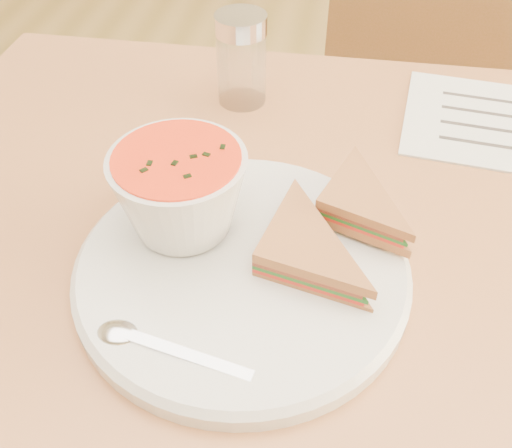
% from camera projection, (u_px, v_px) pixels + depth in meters
% --- Properties ---
extents(dining_table, '(1.00, 0.70, 0.75)m').
position_uv_depth(dining_table, '(303.00, 398.00, 0.86)').
color(dining_table, brown).
rests_on(dining_table, floor).
extents(chair_far, '(0.55, 0.55, 1.00)m').
position_uv_depth(chair_far, '(395.00, 137.00, 1.13)').
color(chair_far, brown).
rests_on(chair_far, floor).
extents(plate, '(0.40, 0.40, 0.02)m').
position_uv_depth(plate, '(242.00, 270.00, 0.53)').
color(plate, silver).
rests_on(plate, dining_table).
extents(soup_bowl, '(0.16, 0.16, 0.09)m').
position_uv_depth(soup_bowl, '(181.00, 196.00, 0.53)').
color(soup_bowl, silver).
rests_on(soup_bowl, plate).
extents(sandwich_half_a, '(0.13, 0.13, 0.03)m').
position_uv_depth(sandwich_half_a, '(252.00, 267.00, 0.50)').
color(sandwich_half_a, '#B67740').
rests_on(sandwich_half_a, plate).
extents(sandwich_half_b, '(0.12, 0.12, 0.03)m').
position_uv_depth(sandwich_half_b, '(315.00, 212.00, 0.54)').
color(sandwich_half_b, '#B67740').
rests_on(sandwich_half_b, plate).
extents(spoon, '(0.18, 0.07, 0.01)m').
position_uv_depth(spoon, '(174.00, 351.00, 0.45)').
color(spoon, silver).
rests_on(spoon, plate).
extents(condiment_shaker, '(0.08, 0.08, 0.12)m').
position_uv_depth(condiment_shaker, '(241.00, 60.00, 0.72)').
color(condiment_shaker, silver).
rests_on(condiment_shaker, dining_table).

